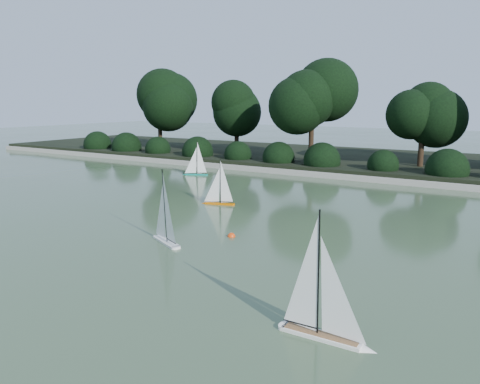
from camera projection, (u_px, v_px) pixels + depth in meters
The scene contains 10 objects.
ground at pixel (215, 260), 7.78m from camera, with size 80.00×80.00×0.00m, color #2E4428.
pond_coping at pixel (372, 179), 15.27m from camera, with size 40.00×0.35×0.18m, color gray.
far_bank at pixel (401, 164), 18.60m from camera, with size 40.00×8.00×0.30m, color black.
tree_line at pixel (432, 100), 16.18m from camera, with size 26.31×3.93×4.39m.
shrub_hedge at pixel (380, 165), 15.95m from camera, with size 29.10×1.10×1.10m.
sailboat_white_a at pixel (164, 230), 8.73m from camera, with size 1.04×0.61×1.49m.
sailboat_white_b at pixel (329, 320), 5.12m from camera, with size 1.15×0.19×1.57m.
sailboat_orange at pixel (217, 197), 11.93m from camera, with size 0.91×0.40×1.25m.
sailboat_teal at pixel (194, 169), 16.66m from camera, with size 0.92×0.49×1.30m.
race_buoy at pixel (231, 237), 9.11m from camera, with size 0.15×0.15×0.15m, color #E43F0C.
Camera 1 is at (4.25, -6.09, 2.60)m, focal length 35.00 mm.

